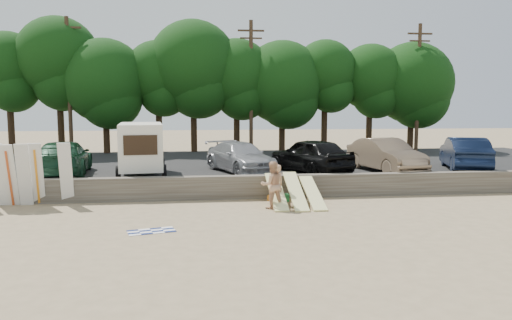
% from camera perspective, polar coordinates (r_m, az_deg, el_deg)
% --- Properties ---
extents(ground, '(120.00, 120.00, 0.00)m').
position_cam_1_polar(ground, '(18.76, -1.14, -6.13)').
color(ground, tan).
rests_on(ground, ground).
extents(seawall, '(44.00, 0.50, 1.00)m').
position_cam_1_polar(seawall, '(21.60, -1.96, -3.11)').
color(seawall, '#6B6356').
rests_on(seawall, ground).
extents(parking_lot, '(44.00, 14.50, 0.70)m').
position_cam_1_polar(parking_lot, '(29.02, -3.27, -0.96)').
color(parking_lot, '#282828').
rests_on(parking_lot, ground).
extents(treeline, '(33.90, 6.41, 9.29)m').
position_cam_1_polar(treeline, '(35.85, -3.73, 9.78)').
color(treeline, '#382616').
rests_on(treeline, parking_lot).
extents(utility_poles, '(25.80, 0.26, 9.00)m').
position_cam_1_polar(utility_poles, '(34.46, -0.57, 8.68)').
color(utility_poles, '#473321').
rests_on(utility_poles, parking_lot).
extents(box_trailer, '(2.50, 4.04, 2.46)m').
position_cam_1_polar(box_trailer, '(24.24, -13.00, 1.54)').
color(box_trailer, white).
rests_on(box_trailer, parking_lot).
extents(car_1, '(2.85, 5.77, 1.61)m').
position_cam_1_polar(car_1, '(25.43, -21.14, 0.19)').
color(car_1, '#143722').
rests_on(car_1, parking_lot).
extents(car_2, '(3.76, 5.45, 1.47)m').
position_cam_1_polar(car_2, '(24.90, -1.80, 0.33)').
color(car_2, gray).
rests_on(car_2, parking_lot).
extents(car_3, '(3.85, 5.41, 1.71)m').
position_cam_1_polar(car_3, '(24.80, 6.22, 0.55)').
color(car_3, black).
rests_on(car_3, parking_lot).
extents(car_4, '(2.68, 5.26, 1.65)m').
position_cam_1_polar(car_4, '(25.79, 14.59, 0.55)').
color(car_4, '#7B654E').
rests_on(car_4, parking_lot).
extents(car_5, '(3.35, 5.41, 1.68)m').
position_cam_1_polar(car_5, '(27.83, 22.74, 0.70)').
color(car_5, black).
rests_on(car_5, parking_lot).
extents(surfboard_upright_1, '(0.53, 0.63, 2.56)m').
position_cam_1_polar(surfboard_upright_1, '(22.24, -27.23, -1.52)').
color(surfboard_upright_1, silver).
rests_on(surfboard_upright_1, ground).
extents(surfboard_upright_2, '(0.54, 0.80, 2.52)m').
position_cam_1_polar(surfboard_upright_2, '(22.03, -26.34, -1.60)').
color(surfboard_upright_2, silver).
rests_on(surfboard_upright_2, ground).
extents(surfboard_upright_3, '(0.56, 0.74, 2.54)m').
position_cam_1_polar(surfboard_upright_3, '(21.85, -25.00, -1.57)').
color(surfboard_upright_3, silver).
rests_on(surfboard_upright_3, ground).
extents(surfboard_upright_4, '(0.58, 0.72, 2.54)m').
position_cam_1_polar(surfboard_upright_4, '(21.87, -23.77, -1.50)').
color(surfboard_upright_4, silver).
rests_on(surfboard_upright_4, ground).
extents(surfboard_upright_5, '(0.54, 0.65, 2.55)m').
position_cam_1_polar(surfboard_upright_5, '(21.59, -20.89, -1.46)').
color(surfboard_upright_5, silver).
rests_on(surfboard_upright_5, ground).
extents(surfboard_low_0, '(0.56, 2.84, 1.11)m').
position_cam_1_polar(surfboard_low_0, '(20.24, 2.33, -3.60)').
color(surfboard_low_0, '#F8F39C').
rests_on(surfboard_low_0, ground).
extents(surfboard_low_1, '(0.56, 2.82, 1.17)m').
position_cam_1_polar(surfboard_low_1, '(20.24, 4.52, -3.53)').
color(surfboard_low_1, '#F8F39C').
rests_on(surfboard_low_1, ground).
extents(surfboard_low_2, '(0.56, 2.88, 0.99)m').
position_cam_1_polar(surfboard_low_2, '(20.48, 6.45, -3.69)').
color(surfboard_low_2, '#F8F39C').
rests_on(surfboard_low_2, ground).
extents(beachgoer_a, '(0.71, 0.62, 1.65)m').
position_cam_1_polar(beachgoer_a, '(20.22, 2.41, -2.84)').
color(beachgoer_a, tan).
rests_on(beachgoer_a, ground).
extents(beachgoer_b, '(0.98, 0.81, 1.86)m').
position_cam_1_polar(beachgoer_b, '(19.48, 1.85, -2.88)').
color(beachgoer_b, tan).
rests_on(beachgoer_b, ground).
extents(cooler, '(0.41, 0.35, 0.32)m').
position_cam_1_polar(cooler, '(21.03, 3.21, -4.32)').
color(cooler, '#248648').
rests_on(cooler, ground).
extents(gear_bag, '(0.38, 0.35, 0.22)m').
position_cam_1_polar(gear_bag, '(21.24, 1.77, -4.34)').
color(gear_bag, orange).
rests_on(gear_bag, ground).
extents(beach_towel, '(1.82, 1.82, 0.00)m').
position_cam_1_polar(beach_towel, '(16.55, -11.87, -7.96)').
color(beach_towel, white).
rests_on(beach_towel, ground).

